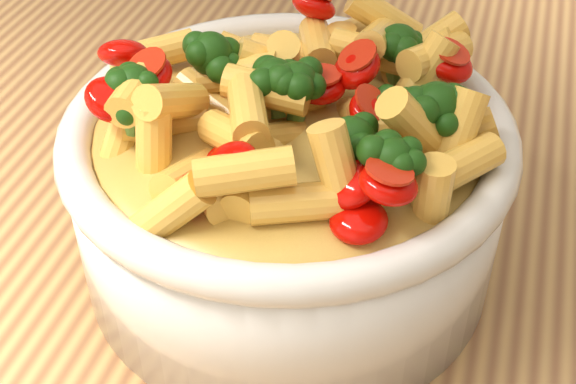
# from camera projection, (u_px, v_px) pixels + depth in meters

# --- Properties ---
(table) EXTENTS (1.20, 0.80, 0.90)m
(table) POSITION_uv_depth(u_px,v_px,m) (295.00, 278.00, 0.60)
(table) COLOR tan
(table) RESTS_ON ground
(serving_bowl) EXTENTS (0.24, 0.24, 0.10)m
(serving_bowl) POSITION_uv_depth(u_px,v_px,m) (288.00, 190.00, 0.44)
(serving_bowl) COLOR silver
(serving_bowl) RESTS_ON table
(pasta_salad) EXTENTS (0.19, 0.19, 0.04)m
(pasta_salad) POSITION_uv_depth(u_px,v_px,m) (288.00, 93.00, 0.40)
(pasta_salad) COLOR #FFC750
(pasta_salad) RESTS_ON serving_bowl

